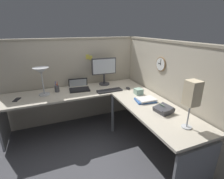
% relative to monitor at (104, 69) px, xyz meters
% --- Properties ---
extents(ground_plane, '(6.80, 6.80, 0.00)m').
position_rel_monitor_xyz_m(ground_plane, '(-0.18, -0.64, -1.02)').
color(ground_plane, '#47474C').
extents(cubicle_wall_back, '(2.57, 0.12, 1.58)m').
position_rel_monitor_xyz_m(cubicle_wall_back, '(-0.55, 0.23, -0.23)').
color(cubicle_wall_back, '#B7AD99').
rests_on(cubicle_wall_back, ground).
extents(cubicle_wall_right, '(0.12, 2.37, 1.58)m').
position_rel_monitor_xyz_m(cubicle_wall_right, '(0.69, -0.90, -0.23)').
color(cubicle_wall_right, '#B7AD99').
rests_on(cubicle_wall_right, ground).
extents(desk, '(2.35, 2.15, 0.73)m').
position_rel_monitor_xyz_m(desk, '(-0.33, -0.69, -0.39)').
color(desk, beige).
rests_on(desk, ground).
extents(monitor, '(0.46, 0.20, 0.50)m').
position_rel_monitor_xyz_m(monitor, '(0.00, 0.00, 0.00)').
color(monitor, '#38383D').
rests_on(monitor, desk).
extents(laptop, '(0.37, 0.41, 0.22)m').
position_rel_monitor_xyz_m(laptop, '(-0.49, -0.04, -0.27)').
color(laptop, black).
rests_on(laptop, desk).
extents(keyboard, '(0.43, 0.15, 0.02)m').
position_rel_monitor_xyz_m(keyboard, '(-0.04, -0.38, -0.28)').
color(keyboard, '#232326').
rests_on(keyboard, desk).
extents(computer_mouse, '(0.06, 0.10, 0.03)m').
position_rel_monitor_xyz_m(computer_mouse, '(0.30, -0.41, -0.28)').
color(computer_mouse, black).
rests_on(computer_mouse, desk).
extents(desk_lamp_dome, '(0.24, 0.24, 0.44)m').
position_rel_monitor_xyz_m(desk_lamp_dome, '(-1.07, -0.13, 0.07)').
color(desk_lamp_dome, '#B7BABF').
rests_on(desk_lamp_dome, desk).
extents(pen_cup, '(0.08, 0.08, 0.18)m').
position_rel_monitor_xyz_m(pen_cup, '(-0.87, -0.07, -0.24)').
color(pen_cup, '#4C4C51').
rests_on(pen_cup, desk).
extents(cell_phone, '(0.11, 0.16, 0.01)m').
position_rel_monitor_xyz_m(cell_phone, '(-1.46, -0.20, -0.29)').
color(cell_phone, black).
rests_on(cell_phone, desk).
extents(office_phone, '(0.21, 0.23, 0.11)m').
position_rel_monitor_xyz_m(office_phone, '(0.32, -1.35, -0.26)').
color(office_phone, '#38383D').
rests_on(office_phone, desk).
extents(book_stack, '(0.31, 0.26, 0.04)m').
position_rel_monitor_xyz_m(book_stack, '(0.30, -0.97, -0.27)').
color(book_stack, '#335999').
rests_on(book_stack, desk).
extents(desk_lamp_paper, '(0.13, 0.13, 0.53)m').
position_rel_monitor_xyz_m(desk_lamp_paper, '(0.33, -1.73, 0.09)').
color(desk_lamp_paper, '#B7BABF').
rests_on(desk_lamp_paper, desk).
extents(tissue_box, '(0.12, 0.12, 0.09)m').
position_rel_monitor_xyz_m(tissue_box, '(0.35, -0.68, -0.25)').
color(tissue_box, '#8CAD99').
rests_on(tissue_box, desk).
extents(wall_clock, '(0.04, 0.22, 0.22)m').
position_rel_monitor_xyz_m(wall_clock, '(0.63, -0.81, 0.20)').
color(wall_clock, olive).
extents(pinned_note_leftmost, '(0.06, 0.00, 0.08)m').
position_rel_monitor_xyz_m(pinned_note_leftmost, '(-0.20, 0.18, 0.20)').
color(pinned_note_leftmost, '#EAD84C').
extents(pinned_note_middle, '(0.06, 0.00, 0.08)m').
position_rel_monitor_xyz_m(pinned_note_middle, '(-0.26, 0.18, 0.22)').
color(pinned_note_middle, '#EAD84C').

